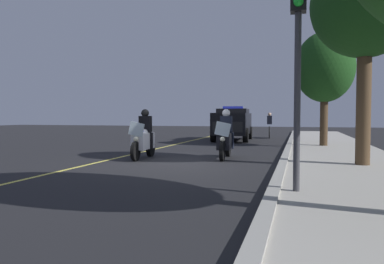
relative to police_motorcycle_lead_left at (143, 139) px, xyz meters
The scene contains 11 objects.
ground_plane 1.79m from the police_motorcycle_lead_left, 62.11° to the left, with size 80.00×80.00×0.00m, color black.
curb_strip 4.84m from the police_motorcycle_lead_left, 80.75° to the left, with size 48.00×0.24×0.15m, color #9E9B93.
sidewalk_strip 6.72m from the police_motorcycle_lead_left, 83.37° to the left, with size 48.00×3.60×0.10m, color #A8A399.
lane_stripe_center 1.43m from the police_motorcycle_lead_left, 51.78° to the right, with size 48.00×0.12×0.01m, color #E0D14C.
police_motorcycle_lead_left is the anchor object (origin of this frame).
police_motorcycle_lead_right 2.84m from the police_motorcycle_lead_left, 105.90° to the left, with size 2.14×0.60×1.72m.
police_suv 10.35m from the police_motorcycle_lead_left, behind, with size 5.00×2.29×2.05m.
cyclist_background 13.67m from the police_motorcycle_lead_left, 166.06° to the left, with size 1.76×0.33×1.69m.
traffic_light 7.48m from the police_motorcycle_lead_left, 46.59° to the left, with size 0.38×0.28×4.13m.
tree_mid_block 7.94m from the police_motorcycle_lead_left, 86.19° to the left, with size 2.99×2.99×6.02m.
tree_far_back 9.50m from the police_motorcycle_lead_left, 135.80° to the left, with size 2.71×2.71×5.26m.
Camera 1 is at (11.20, 3.72, 1.49)m, focal length 35.06 mm.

